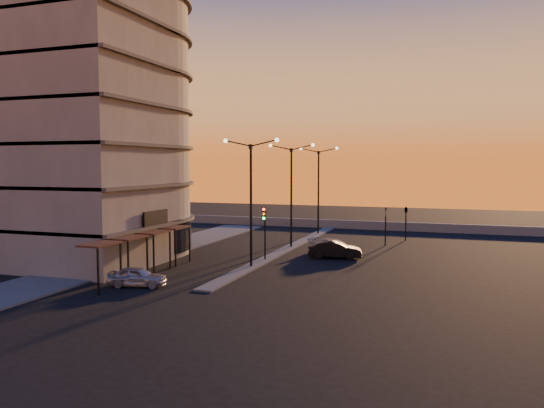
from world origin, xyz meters
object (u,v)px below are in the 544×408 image
(car_wagon, at_px, (334,247))
(car_hatchback, at_px, (137,277))
(streetlamp_mid, at_px, (291,187))
(car_sedan, at_px, (335,250))
(traffic_light_main, at_px, (264,225))

(car_wagon, bearing_deg, car_hatchback, 164.74)
(car_hatchback, bearing_deg, car_wagon, -42.82)
(streetlamp_mid, bearing_deg, car_sedan, -39.41)
(streetlamp_mid, xyz_separation_m, car_wagon, (4.50, -2.20, -4.95))
(car_sedan, bearing_deg, traffic_light_main, 111.71)
(traffic_light_main, distance_m, car_wagon, 7.04)
(car_sedan, height_order, car_wagon, car_sedan)
(traffic_light_main, bearing_deg, car_hatchback, -112.36)
(streetlamp_mid, height_order, traffic_light_main, streetlamp_mid)
(streetlamp_mid, relative_size, traffic_light_main, 2.24)
(car_sedan, bearing_deg, car_hatchback, 136.30)
(streetlamp_mid, xyz_separation_m, car_sedan, (5.00, -4.11, -4.89))
(traffic_light_main, height_order, car_hatchback, traffic_light_main)
(car_hatchback, distance_m, car_sedan, 16.82)
(traffic_light_main, relative_size, car_hatchback, 1.16)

